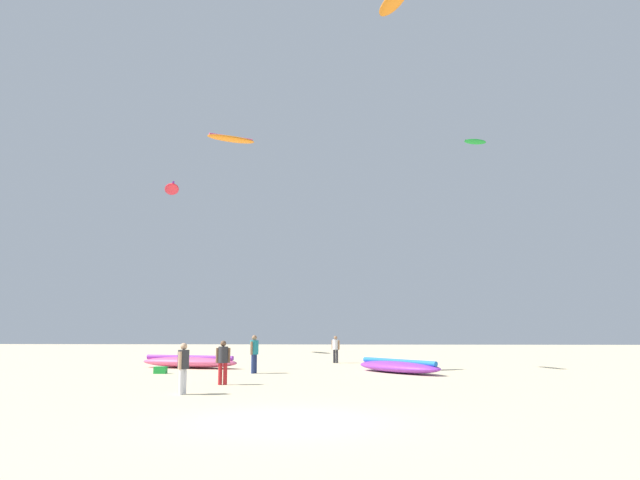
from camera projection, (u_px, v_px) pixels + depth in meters
ground_plane at (289, 421)px, 13.91m from camera, size 120.00×120.00×0.00m
person_foreground at (183, 364)px, 19.53m from camera, size 0.37×0.52×1.62m
person_midground at (336, 347)px, 36.26m from camera, size 0.48×0.36×1.59m
person_left at (223, 359)px, 22.75m from camera, size 0.53×0.37×1.62m
person_right at (254, 351)px, 28.30m from camera, size 0.39×0.54×1.75m
kite_grounded_near at (189, 362)px, 31.74m from camera, size 5.66×2.97×0.67m
kite_grounded_mid at (398, 366)px, 28.45m from camera, size 4.40×5.02×0.65m
cooler_box at (160, 370)px, 28.00m from camera, size 0.56×0.36×0.32m
kite_aloft_1 at (172, 189)px, 51.32m from camera, size 2.54×4.28×0.61m
kite_aloft_2 at (475, 142)px, 54.96m from camera, size 2.19×1.11×0.52m
kite_aloft_3 at (393, 2)px, 40.11m from camera, size 2.43×3.97×0.69m
kite_aloft_4 at (231, 139)px, 31.04m from camera, size 2.52×1.86×0.30m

